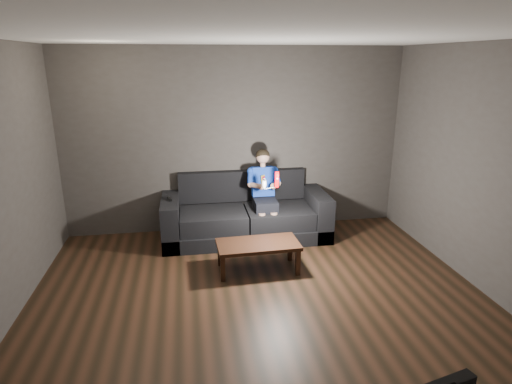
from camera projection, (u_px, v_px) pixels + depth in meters
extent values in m
plane|color=black|center=(266.00, 317.00, 4.34)|extent=(5.00, 5.00, 0.00)
cube|color=#3B3633|center=(236.00, 141.00, 6.30)|extent=(5.00, 0.04, 2.70)
cube|color=#3B3633|center=(509.00, 179.00, 4.32)|extent=(0.04, 5.00, 2.70)
cube|color=white|center=(268.00, 35.00, 3.54)|extent=(5.00, 5.00, 0.02)
cube|color=black|center=(245.00, 230.00, 6.29)|extent=(2.37, 1.02, 0.20)
cube|color=black|center=(213.00, 220.00, 6.05)|extent=(0.93, 0.72, 0.25)
cube|color=black|center=(279.00, 216.00, 6.20)|extent=(0.93, 0.72, 0.25)
cube|color=black|center=(242.00, 185.00, 6.49)|extent=(1.90, 0.24, 0.46)
cube|color=black|center=(171.00, 220.00, 6.06)|extent=(0.24, 1.02, 0.65)
cube|color=black|center=(316.00, 212.00, 6.39)|extent=(0.24, 1.02, 0.65)
cube|color=black|center=(265.00, 205.00, 6.09)|extent=(0.32, 0.40, 0.15)
cube|color=#07209A|center=(263.00, 181.00, 6.20)|extent=(0.32, 0.23, 0.44)
cube|color=gold|center=(264.00, 179.00, 6.10)|extent=(0.10, 0.10, 0.11)
cube|color=#AD0926|center=(264.00, 179.00, 6.09)|extent=(0.06, 0.06, 0.07)
cylinder|color=tan|center=(263.00, 165.00, 6.13)|extent=(0.07, 0.07, 0.06)
sphere|color=tan|center=(263.00, 157.00, 6.09)|extent=(0.19, 0.19, 0.19)
ellipsoid|color=black|center=(263.00, 155.00, 6.09)|extent=(0.20, 0.20, 0.17)
cylinder|color=#07209A|center=(250.00, 178.00, 6.08)|extent=(0.08, 0.24, 0.20)
cylinder|color=#07209A|center=(277.00, 177.00, 6.14)|extent=(0.08, 0.24, 0.20)
cylinder|color=tan|center=(256.00, 184.00, 5.94)|extent=(0.15, 0.25, 0.11)
cylinder|color=tan|center=(276.00, 183.00, 5.99)|extent=(0.15, 0.25, 0.11)
sphere|color=tan|center=(261.00, 187.00, 5.86)|extent=(0.09, 0.09, 0.09)
sphere|color=tan|center=(273.00, 186.00, 5.89)|extent=(0.09, 0.09, 0.09)
cylinder|color=tan|center=(262.00, 226.00, 5.94)|extent=(0.10, 0.10, 0.36)
cylinder|color=tan|center=(274.00, 225.00, 5.97)|extent=(0.10, 0.10, 0.36)
cube|color=#E80006|center=(277.00, 179.00, 5.63)|extent=(0.07, 0.09, 0.21)
cube|color=maroon|center=(277.00, 176.00, 5.59)|extent=(0.04, 0.02, 0.03)
cylinder|color=white|center=(277.00, 181.00, 5.61)|extent=(0.02, 0.01, 0.02)
ellipsoid|color=white|center=(264.00, 183.00, 5.62)|extent=(0.07, 0.10, 0.15)
cylinder|color=black|center=(265.00, 180.00, 5.57)|extent=(0.03, 0.01, 0.03)
cube|color=black|center=(169.00, 199.00, 5.91)|extent=(0.07, 0.17, 0.03)
cube|color=black|center=(169.00, 196.00, 5.95)|extent=(0.02, 0.02, 0.00)
cube|color=black|center=(258.00, 245.00, 5.22)|extent=(1.02, 0.54, 0.05)
cube|color=black|center=(223.00, 268.00, 5.01)|extent=(0.05, 0.05, 0.32)
cube|color=black|center=(298.00, 263.00, 5.15)|extent=(0.05, 0.05, 0.32)
cube|color=black|center=(220.00, 254.00, 5.40)|extent=(0.05, 0.05, 0.32)
cube|color=black|center=(290.00, 249.00, 5.54)|extent=(0.05, 0.05, 0.32)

